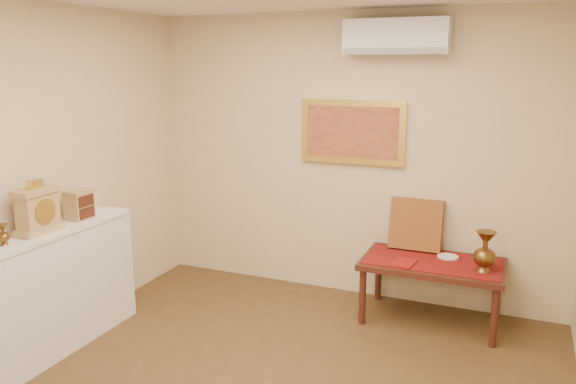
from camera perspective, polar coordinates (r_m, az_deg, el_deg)
The scene contains 13 objects.
wall_back at distance 5.38m, azimuth 6.57°, elevation 3.46°, with size 4.00×0.02×2.70m, color beige.
brass_urn_small at distance 4.39m, azimuth -27.03°, elevation -3.59°, with size 0.09×0.09×0.20m, color brown, non-canonical shape.
table_cloth at distance 5.05m, azimuth 14.51°, elevation -6.81°, with size 1.14×0.59×0.01m, color maroon.
brass_urn_tall at distance 4.86m, azimuth 19.40°, elevation -5.29°, with size 0.18×0.18×0.41m, color brown, non-canonical shape.
plate at distance 5.17m, azimuth 15.92°, elevation -6.34°, with size 0.18×0.18×0.01m, color silver.
menu at distance 4.92m, azimuth 11.65°, elevation -7.05°, with size 0.18×0.25×0.01m, color maroon.
cushion at distance 5.26m, azimuth 12.87°, elevation -3.21°, with size 0.47×0.10×0.47m, color maroon.
display_ledge at distance 4.68m, azimuth -24.85°, elevation -10.05°, with size 0.37×2.02×0.98m.
mantel_clock at distance 4.58m, azimuth -24.07°, elevation -1.69°, with size 0.17×0.36×0.41m.
wooden_chest at distance 4.88m, azimuth -20.45°, elevation -1.18°, with size 0.16×0.21×0.24m.
low_table at distance 5.07m, azimuth 14.46°, elevation -7.54°, with size 1.20×0.70×0.55m.
painting at distance 5.32m, azimuth 6.55°, elevation 6.08°, with size 1.00×0.06×0.60m.
ac_unit at distance 5.09m, azimuth 10.95°, elevation 15.22°, with size 0.90×0.25×0.30m.
Camera 1 is at (1.46, -2.85, 2.21)m, focal length 35.00 mm.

